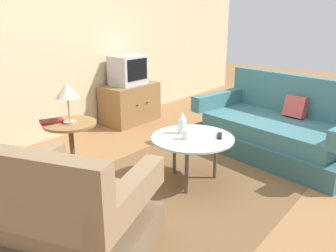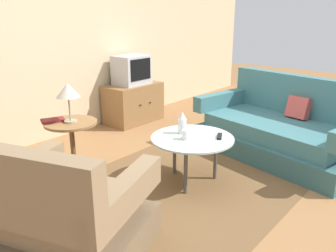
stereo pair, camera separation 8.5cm
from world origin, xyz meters
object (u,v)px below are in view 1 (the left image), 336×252
at_px(mug, 186,134).
at_px(television, 128,70).
at_px(side_table, 71,138).
at_px(book, 52,121).
at_px(couch, 279,130).
at_px(table_lamp, 67,92).
at_px(vase, 182,123).
at_px(tv_stand, 130,103).
at_px(armchair, 70,219).
at_px(coffee_table, 193,141).
at_px(tv_remote_dark, 220,136).

bearing_deg(mug, television, 59.01).
xyz_separation_m(side_table, television, (1.72, 0.89, 0.38)).
xyz_separation_m(side_table, book, (-0.11, 0.15, 0.17)).
distance_m(couch, table_lamp, 2.45).
height_order(couch, side_table, couch).
bearing_deg(book, vase, -28.94).
bearing_deg(tv_stand, vase, -120.43).
xyz_separation_m(armchair, tv_stand, (2.50, 1.91, -0.01)).
distance_m(coffee_table, television, 2.22).
relative_size(armchair, table_lamp, 3.13).
relative_size(armchair, tv_stand, 1.40).
height_order(armchair, television, television).
bearing_deg(tv_remote_dark, book, 95.22).
distance_m(vase, mug, 0.18).
xyz_separation_m(tv_stand, mug, (-1.14, -1.88, 0.23)).
relative_size(television, mug, 4.21).
distance_m(armchair, mug, 1.38).
xyz_separation_m(tv_stand, book, (-1.82, -0.72, 0.30)).
height_order(television, mug, television).
bearing_deg(tv_remote_dark, tv_stand, 38.00).
xyz_separation_m(couch, table_lamp, (-1.93, 1.39, 0.60)).
relative_size(coffee_table, tv_stand, 0.92).
bearing_deg(couch, tv_remote_dark, 91.16).
relative_size(coffee_table, book, 3.09).
xyz_separation_m(tv_stand, tv_remote_dark, (-0.89, -2.09, 0.19)).
bearing_deg(tv_stand, coffee_table, -119.12).
bearing_deg(armchair, tv_remote_dark, 63.76).
xyz_separation_m(television, tv_remote_dark, (-0.89, -2.11, -0.32)).
bearing_deg(armchair, table_lamp, 123.00).
relative_size(couch, vase, 9.12).
height_order(vase, book, vase).
distance_m(table_lamp, book, 0.35).
distance_m(television, mug, 2.23).
bearing_deg(television, tv_stand, -90.00).
distance_m(armchair, couch, 2.74).
relative_size(armchair, couch, 0.61).
distance_m(coffee_table, side_table, 1.22).
xyz_separation_m(tv_remote_dark, book, (-0.94, 1.37, 0.11)).
distance_m(table_lamp, vase, 1.15).
height_order(couch, vase, couch).
bearing_deg(tv_stand, television, 90.00).
relative_size(television, vase, 2.27).
relative_size(couch, tv_stand, 2.31).
bearing_deg(book, tv_stand, 44.81).
relative_size(armchair, mug, 10.27).
bearing_deg(table_lamp, tv_stand, 27.12).
xyz_separation_m(couch, side_table, (-1.92, 1.40, 0.13)).
xyz_separation_m(vase, book, (-0.80, 1.02, 0.01)).
relative_size(couch, mug, 16.92).
distance_m(side_table, tv_stand, 1.93).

